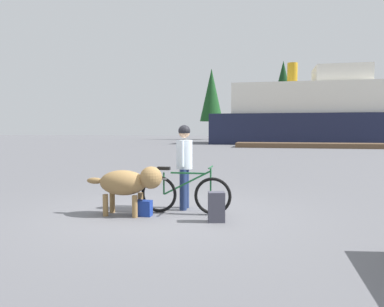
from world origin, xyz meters
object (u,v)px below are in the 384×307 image
at_px(bicycle, 185,193).
at_px(backpack, 216,207).
at_px(sailboat_moored, 369,139).
at_px(ferry_boat, 318,115).
at_px(dog, 129,183).
at_px(person_cyclist, 184,159).
at_px(handbag_pannier, 143,208).

xyz_separation_m(bicycle, backpack, (0.68, -0.51, -0.12)).
xyz_separation_m(backpack, sailboat_moored, (11.39, 36.03, 0.24)).
distance_m(ferry_boat, sailboat_moored, 5.86).
height_order(dog, ferry_boat, ferry_boat).
bearing_deg(dog, sailboat_moored, 70.01).
xyz_separation_m(person_cyclist, sailboat_moored, (12.16, 35.14, -0.51)).
distance_m(bicycle, person_cyclist, 0.74).
height_order(backpack, ferry_boat, ferry_boat).
relative_size(ferry_boat, sailboat_moored, 2.86).
distance_m(person_cyclist, sailboat_moored, 37.18).
xyz_separation_m(bicycle, dog, (-0.98, -0.35, 0.23)).
xyz_separation_m(handbag_pannier, sailboat_moored, (12.77, 35.87, 0.36)).
xyz_separation_m(person_cyclist, ferry_boat, (6.91, 34.92, 2.10)).
bearing_deg(backpack, bicycle, 143.26).
xyz_separation_m(person_cyclist, dog, (-0.89, -0.73, -0.40)).
relative_size(handbag_pannier, sailboat_moored, 0.04).
bearing_deg(bicycle, backpack, -36.74).
bearing_deg(person_cyclist, handbag_pannier, -130.10).
bearing_deg(bicycle, sailboat_moored, 71.24).
bearing_deg(handbag_pannier, backpack, -6.55).
relative_size(bicycle, sailboat_moored, 0.22).
relative_size(backpack, handbag_pannier, 1.62).
bearing_deg(dog, bicycle, 19.64).
height_order(bicycle, handbag_pannier, bicycle).
bearing_deg(backpack, person_cyclist, 130.93).
distance_m(bicycle, ferry_boat, 36.06).
height_order(person_cyclist, backpack, person_cyclist).
distance_m(bicycle, backpack, 0.85).
relative_size(bicycle, handbag_pannier, 5.47).
height_order(dog, handbag_pannier, dog).
height_order(bicycle, dog, dog).
xyz_separation_m(dog, backpack, (1.66, -0.15, -0.35)).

